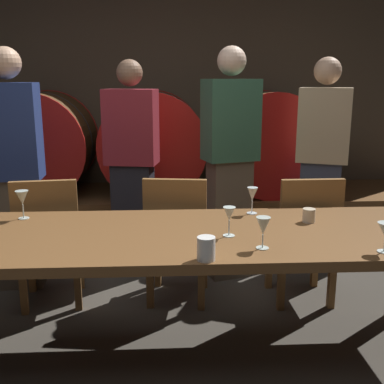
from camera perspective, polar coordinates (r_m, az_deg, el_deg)
back_wall at (r=4.86m, az=-4.25°, el=11.34°), size 5.65×0.24×2.61m
barrel_shelf at (r=4.48m, az=-4.14°, el=-2.81°), size 5.08×0.90×0.46m
wine_barrel_left at (r=4.48m, az=-17.71°, el=5.55°), size 0.93×0.79×0.93m
wine_barrel_center at (r=4.34m, az=-4.67°, el=5.91°), size 0.93×0.79×0.93m
wine_barrel_right at (r=4.44m, az=8.96°, el=5.95°), size 0.93×0.79×0.93m
dining_table at (r=2.45m, az=-1.35°, el=-6.22°), size 2.87×0.87×0.72m
chair_left at (r=3.23m, az=-16.83°, el=-5.09°), size 0.45×0.45×0.88m
chair_center at (r=3.14m, az=-1.83°, el=-5.03°), size 0.45×0.45×0.88m
chair_right at (r=3.23m, az=13.41°, el=-4.92°), size 0.41×0.41×0.88m
guest_far_left at (r=3.54m, az=-20.60°, el=2.63°), size 0.39×0.26×1.70m
guest_center_left at (r=3.62m, az=-7.19°, el=2.90°), size 0.42×0.30×1.62m
guest_center_right at (r=3.50m, az=4.57°, el=3.46°), size 0.43×0.34×1.71m
guest_far_right at (r=3.78m, az=15.33°, el=3.17°), size 0.44×0.36×1.64m
wine_glass_left at (r=2.80m, az=-19.77°, el=-0.73°), size 0.07×0.07×0.16m
wine_glass_center_left at (r=2.35m, az=4.50°, el=-2.77°), size 0.06×0.06×0.15m
wine_glass_center_right at (r=2.20m, az=8.56°, el=-4.17°), size 0.07×0.07×0.15m
wine_glass_right at (r=2.75m, az=7.27°, el=-0.37°), size 0.06×0.06×0.16m
cup_left at (r=2.06m, az=1.71°, el=-6.83°), size 0.08×0.08×0.11m
cup_right at (r=2.67m, az=13.88°, el=-2.75°), size 0.07×0.07×0.08m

